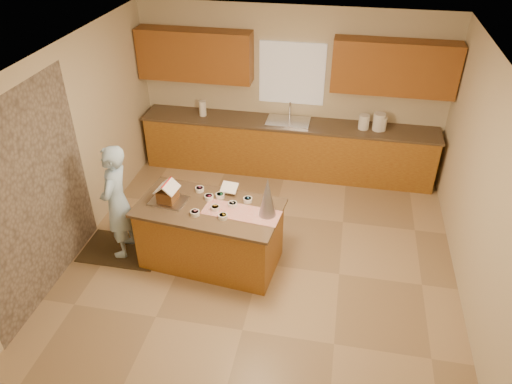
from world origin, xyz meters
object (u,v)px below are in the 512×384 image
at_px(island_base, 211,236).
at_px(boy, 117,202).
at_px(tinsel_tree, 267,197).
at_px(gingerbread_house, 168,193).

height_order(island_base, boy, boy).
distance_m(tinsel_tree, gingerbread_house, 1.28).
relative_size(tinsel_tree, gingerbread_house, 1.78).
distance_m(island_base, tinsel_tree, 1.03).
bearing_deg(tinsel_tree, gingerbread_house, 177.86).
xyz_separation_m(tinsel_tree, boy, (-1.95, 0.01, -0.33)).
bearing_deg(boy, tinsel_tree, 86.12).
bearing_deg(island_base, boy, -172.21).
relative_size(island_base, tinsel_tree, 3.27).
relative_size(boy, gingerbread_house, 5.40).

